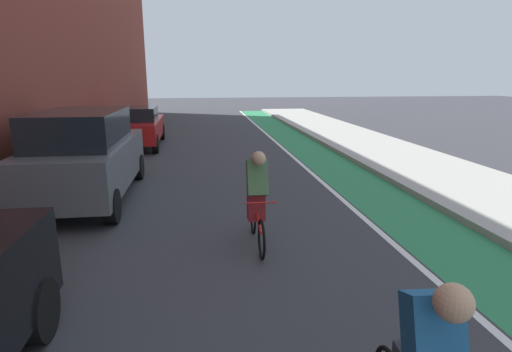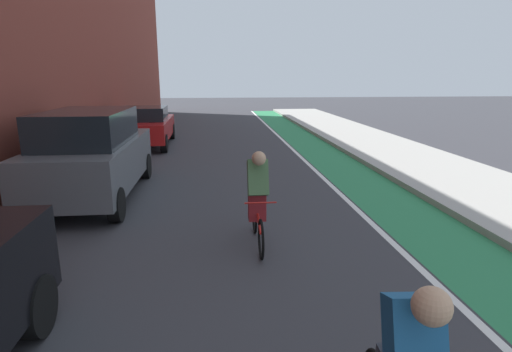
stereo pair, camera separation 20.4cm
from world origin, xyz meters
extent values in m
plane|color=#38383D|center=(0.00, 14.26, 0.00)|extent=(80.35, 80.35, 0.00)
cube|color=#2D8451|center=(3.38, 16.26, 0.00)|extent=(1.60, 36.52, 0.00)
cube|color=white|center=(2.48, 16.26, 0.00)|extent=(0.12, 36.52, 0.00)
cube|color=#A8A59E|center=(5.86, 16.26, 0.07)|extent=(3.35, 36.52, 0.14)
cylinder|color=black|center=(-2.34, 6.60, 0.33)|extent=(0.22, 0.66, 0.66)
cube|color=#595B60|center=(-3.13, 11.79, 0.80)|extent=(1.83, 4.51, 0.95)
cube|color=black|center=(-3.13, 11.57, 1.60)|extent=(1.61, 2.71, 0.75)
cylinder|color=black|center=(-3.96, 13.49, 0.33)|extent=(0.22, 0.66, 0.66)
cylinder|color=black|center=(-2.30, 13.49, 0.33)|extent=(0.22, 0.66, 0.66)
cylinder|color=black|center=(-3.96, 10.09, 0.33)|extent=(0.22, 0.66, 0.66)
cylinder|color=black|center=(-2.30, 10.09, 0.33)|extent=(0.22, 0.66, 0.66)
cube|color=red|center=(-3.13, 18.89, 0.68)|extent=(1.95, 4.40, 0.70)
cube|color=black|center=(-3.13, 18.67, 1.26)|extent=(1.69, 1.86, 0.55)
cylinder|color=black|center=(-4.02, 20.51, 0.33)|extent=(0.23, 0.66, 0.66)
cylinder|color=black|center=(-2.29, 20.54, 0.33)|extent=(0.23, 0.66, 0.66)
cylinder|color=black|center=(-3.97, 17.24, 0.33)|extent=(0.23, 0.66, 0.66)
cylinder|color=black|center=(-2.24, 17.27, 0.33)|extent=(0.23, 0.66, 0.66)
cube|color=#1E598C|center=(0.75, 4.57, 1.14)|extent=(0.35, 0.42, 0.60)
sphere|color=tan|center=(0.74, 4.42, 1.48)|extent=(0.22, 0.22, 0.22)
torus|color=black|center=(0.24, 8.21, 0.31)|extent=(0.04, 0.62, 0.62)
torus|color=black|center=(0.24, 9.26, 0.31)|extent=(0.04, 0.62, 0.62)
cylinder|color=red|center=(0.24, 8.73, 0.53)|extent=(0.05, 0.96, 0.33)
cylinder|color=red|center=(0.24, 8.92, 0.61)|extent=(0.04, 0.12, 0.55)
cylinder|color=red|center=(0.24, 8.29, 0.86)|extent=(0.48, 0.03, 0.02)
cube|color=maroon|center=(0.24, 8.84, 0.68)|extent=(0.28, 0.24, 0.56)
cube|color=#4C7247|center=(0.24, 8.71, 1.14)|extent=(0.32, 0.40, 0.60)
sphere|color=tan|center=(0.24, 8.55, 1.48)|extent=(0.22, 0.22, 0.22)
camera|label=1|loc=(-0.62, 2.57, 2.70)|focal=28.57mm
camera|label=2|loc=(-0.41, 2.55, 2.70)|focal=28.57mm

